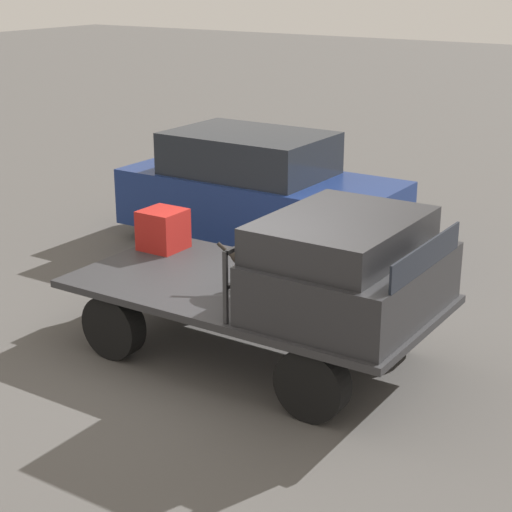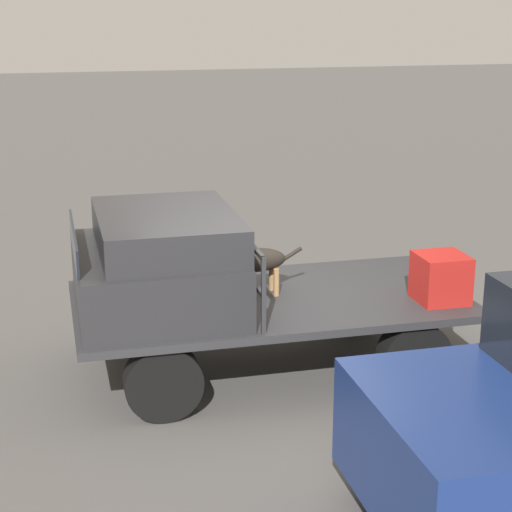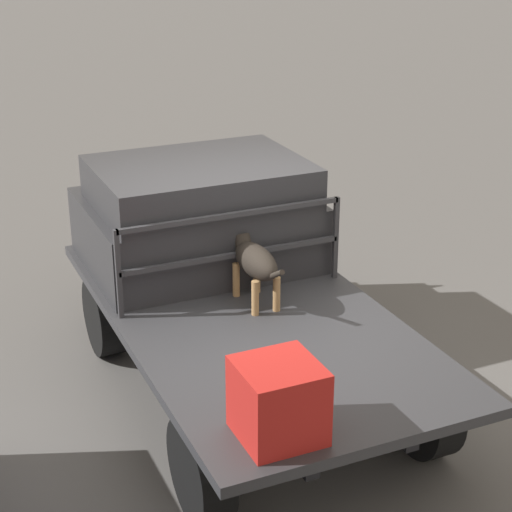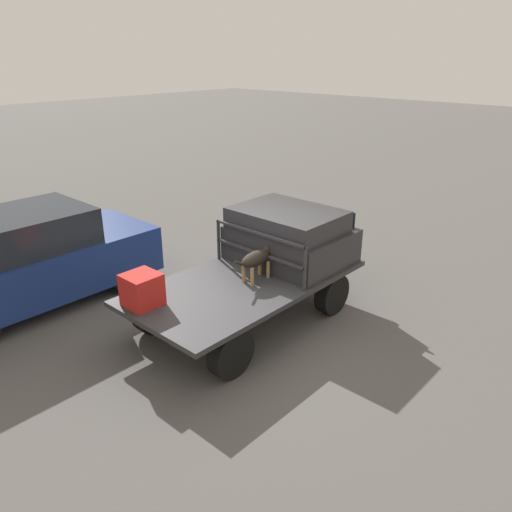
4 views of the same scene
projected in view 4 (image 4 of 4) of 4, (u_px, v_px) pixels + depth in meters
The scene contains 7 objects.
ground_plane at pixel (246, 321), 8.46m from camera, with size 80.00×80.00×0.00m, color #514F4C.
flatbed_truck at pixel (246, 291), 8.24m from camera, with size 3.99×2.07×0.78m.
truck_cab at pixel (290, 236), 8.76m from camera, with size 1.57×1.95×0.96m.
truck_headboard at pixel (259, 246), 8.19m from camera, with size 0.04×1.95×0.74m.
dog at pixel (260, 256), 8.09m from camera, with size 1.03×0.25×0.63m.
cargo_crate at pixel (142, 290), 7.27m from camera, with size 0.49×0.49×0.49m.
parked_sedan at pixel (31, 259), 8.76m from camera, with size 4.22×1.80×1.73m.
Camera 4 is at (-5.35, -5.11, 4.26)m, focal length 35.00 mm.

